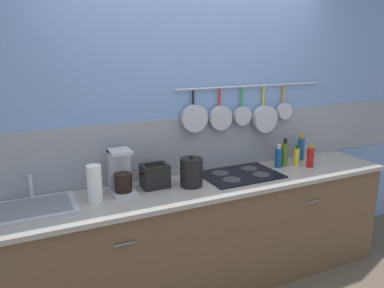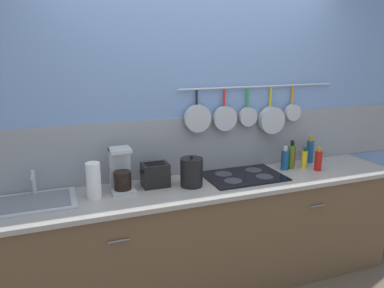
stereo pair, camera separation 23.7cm
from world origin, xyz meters
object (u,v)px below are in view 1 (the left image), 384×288
(bottle_sesame_oil, at_px, (297,156))
(bottle_dish_soap, at_px, (301,148))
(paper_towel_roll, at_px, (95,183))
(kettle, at_px, (191,172))
(bottle_cooking_wine, at_px, (278,157))
(toaster, at_px, (155,176))
(bottle_olive_oil, at_px, (285,153))
(bottle_hot_sauce, at_px, (284,154))
(bottle_vinegar, at_px, (310,157))
(coffee_maker, at_px, (121,175))

(bottle_sesame_oil, distance_m, bottle_dish_soap, 0.19)
(paper_towel_roll, xyz_separation_m, kettle, (0.73, -0.02, -0.02))
(bottle_cooking_wine, bearing_deg, toaster, 179.44)
(bottle_olive_oil, bearing_deg, bottle_dish_soap, 7.24)
(bottle_hot_sauce, xyz_separation_m, bottle_dish_soap, (0.27, 0.09, -0.00))
(bottle_vinegar, bearing_deg, bottle_dish_soap, 70.31)
(bottle_hot_sauce, xyz_separation_m, bottle_vinegar, (0.19, -0.13, -0.02))
(bottle_sesame_oil, bearing_deg, coffee_maker, 178.45)
(coffee_maker, xyz_separation_m, bottle_dish_soap, (1.76, 0.07, -0.02))
(bottle_olive_oil, bearing_deg, bottle_sesame_oil, -55.84)
(toaster, bearing_deg, bottle_dish_soap, 3.26)
(bottle_vinegar, bearing_deg, coffee_maker, 175.11)
(bottle_olive_oil, bearing_deg, kettle, -171.42)
(bottle_olive_oil, bearing_deg, toaster, -177.38)
(bottle_vinegar, bearing_deg, bottle_sesame_oil, 124.54)
(bottle_olive_oil, bearing_deg, bottle_cooking_wine, -152.00)
(bottle_sesame_oil, bearing_deg, bottle_cooking_wine, 174.73)
(bottle_hot_sauce, bearing_deg, coffee_maker, 179.28)
(paper_towel_roll, bearing_deg, bottle_olive_oil, 4.34)
(coffee_maker, xyz_separation_m, bottle_hot_sauce, (1.49, -0.02, -0.02))
(coffee_maker, height_order, bottle_hot_sauce, coffee_maker)
(bottle_hot_sauce, distance_m, bottle_vinegar, 0.23)
(coffee_maker, height_order, bottle_olive_oil, coffee_maker)
(bottle_hot_sauce, xyz_separation_m, bottle_olive_oil, (0.06, 0.06, -0.02))
(paper_towel_roll, xyz_separation_m, bottle_sesame_oil, (1.82, 0.05, -0.05))
(bottle_sesame_oil, bearing_deg, kettle, -176.47)
(bottle_hot_sauce, bearing_deg, bottle_vinegar, -33.31)
(bottle_hot_sauce, distance_m, bottle_dish_soap, 0.28)
(bottle_olive_oil, bearing_deg, paper_towel_roll, -175.66)
(paper_towel_roll, height_order, bottle_sesame_oil, paper_towel_roll)
(toaster, relative_size, bottle_dish_soap, 0.87)
(paper_towel_roll, relative_size, bottle_sesame_oil, 1.39)
(bottle_vinegar, distance_m, bottle_dish_soap, 0.23)
(bottle_vinegar, bearing_deg, bottle_olive_oil, 124.36)
(paper_towel_roll, xyz_separation_m, toaster, (0.47, 0.07, -0.04))
(coffee_maker, xyz_separation_m, toaster, (0.26, -0.01, -0.04))
(coffee_maker, xyz_separation_m, kettle, (0.52, -0.11, -0.02))
(paper_towel_roll, bearing_deg, bottle_vinegar, -1.66)
(bottle_vinegar, height_order, bottle_dish_soap, bottle_dish_soap)
(bottle_olive_oil, bearing_deg, bottle_vinegar, -55.64)
(kettle, xyz_separation_m, bottle_vinegar, (1.16, -0.03, -0.02))
(bottle_vinegar, bearing_deg, kettle, 178.39)
(bottle_cooking_wine, xyz_separation_m, bottle_olive_oil, (0.13, 0.07, 0.00))
(coffee_maker, bearing_deg, bottle_olive_oil, 1.65)
(kettle, height_order, bottle_vinegar, kettle)
(bottle_hot_sauce, height_order, bottle_vinegar, bottle_hot_sauce)
(toaster, height_order, bottle_cooking_wine, bottle_cooking_wine)
(bottle_dish_soap, bearing_deg, paper_towel_roll, -175.36)
(bottle_hot_sauce, bearing_deg, bottle_dish_soap, 18.50)
(coffee_maker, height_order, bottle_vinegar, coffee_maker)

